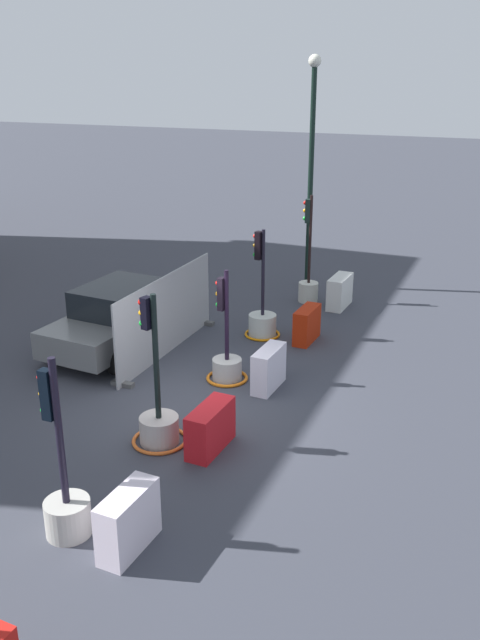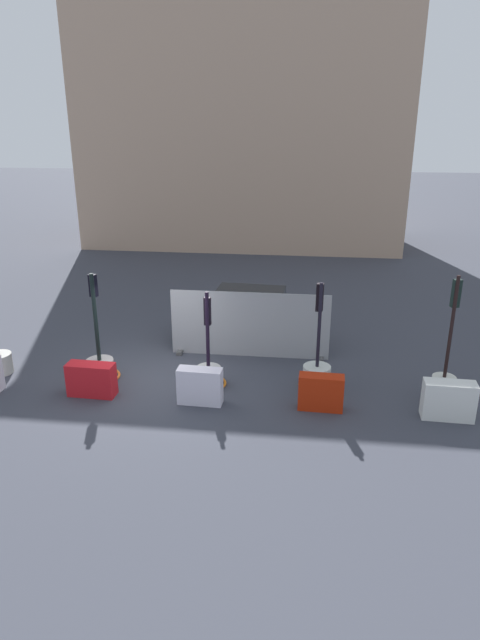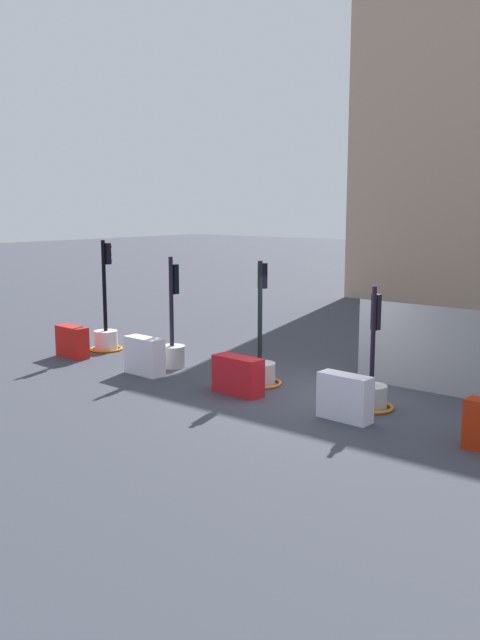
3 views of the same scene
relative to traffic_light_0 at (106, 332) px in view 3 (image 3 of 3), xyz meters
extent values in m
plane|color=#373A44|center=(7.08, -0.11, -0.51)|extent=(120.00, 120.00, 0.00)
cylinder|color=silver|center=(0.00, -0.01, -0.23)|extent=(0.65, 0.65, 0.55)
cylinder|color=black|center=(0.00, -0.01, 1.30)|extent=(0.11, 0.11, 2.52)
cube|color=black|center=(0.02, 0.11, 2.19)|extent=(0.20, 0.17, 0.58)
sphere|color=red|center=(0.04, 0.20, 2.38)|extent=(0.11, 0.11, 0.11)
sphere|color=orange|center=(0.04, 0.20, 2.19)|extent=(0.11, 0.11, 0.11)
sphere|color=green|center=(0.04, 0.20, 1.99)|extent=(0.11, 0.11, 0.11)
torus|color=orange|center=(0.00, -0.01, -0.47)|extent=(0.91, 0.91, 0.07)
cylinder|color=#ABA9A2|center=(2.86, -0.24, -0.24)|extent=(0.66, 0.66, 0.54)
cylinder|color=black|center=(2.86, -0.24, 1.14)|extent=(0.11, 0.11, 2.23)
cube|color=black|center=(2.86, -0.11, 1.69)|extent=(0.14, 0.16, 0.74)
sphere|color=red|center=(2.86, -0.02, 1.94)|extent=(0.09, 0.09, 0.09)
sphere|color=orange|center=(2.86, -0.02, 1.69)|extent=(0.09, 0.09, 0.09)
sphere|color=green|center=(2.86, -0.02, 1.45)|extent=(0.09, 0.09, 0.09)
cylinder|color=#BBB2AD|center=(5.61, -0.19, -0.26)|extent=(0.71, 0.71, 0.50)
cylinder|color=black|center=(5.61, -0.19, 1.14)|extent=(0.10, 0.10, 2.30)
cube|color=black|center=(5.58, -0.07, 1.95)|extent=(0.20, 0.18, 0.56)
sphere|color=red|center=(5.56, 0.01, 2.14)|extent=(0.11, 0.11, 0.11)
sphere|color=orange|center=(5.56, 0.01, 1.95)|extent=(0.11, 0.11, 0.11)
sphere|color=green|center=(5.56, 0.01, 1.76)|extent=(0.11, 0.11, 0.11)
torus|color=orange|center=(5.61, -0.19, -0.47)|extent=(1.00, 1.00, 0.07)
cylinder|color=#B4B1AE|center=(8.47, -0.25, -0.27)|extent=(0.63, 0.63, 0.48)
cylinder|color=black|center=(8.47, -0.25, 0.96)|extent=(0.09, 0.09, 1.98)
cube|color=black|center=(8.46, -0.14, 1.43)|extent=(0.17, 0.14, 0.71)
sphere|color=red|center=(8.45, -0.06, 1.66)|extent=(0.10, 0.10, 0.10)
sphere|color=orange|center=(8.45, -0.06, 1.43)|extent=(0.10, 0.10, 0.10)
sphere|color=green|center=(8.45, -0.06, 1.19)|extent=(0.10, 0.10, 0.10)
torus|color=orange|center=(8.47, -0.25, -0.47)|extent=(0.90, 0.90, 0.07)
cube|color=red|center=(0.02, -1.17, -0.09)|extent=(1.03, 0.42, 0.83)
cube|color=silver|center=(2.92, -1.23, -0.06)|extent=(1.07, 0.44, 0.90)
cube|color=red|center=(5.76, -1.14, -0.10)|extent=(1.17, 0.47, 0.82)
cube|color=silver|center=(8.44, -1.22, -0.07)|extent=(1.06, 0.41, 0.88)
cube|color=slate|center=(9.05, 2.83, 0.11)|extent=(4.04, 2.00, 0.63)
cube|color=black|center=(9.18, 2.82, 0.74)|extent=(2.10, 1.67, 0.62)
cylinder|color=black|center=(7.77, 1.97, -0.20)|extent=(0.63, 0.32, 0.61)
cylinder|color=black|center=(7.89, 3.84, -0.20)|extent=(0.63, 0.32, 0.61)
cube|color=#9A9BA0|center=(9.31, 1.65, 0.44)|extent=(4.44, 0.04, 1.89)
cube|color=#4C4C4C|center=(7.31, 1.65, -0.46)|extent=(0.16, 0.50, 0.10)
camera|label=1|loc=(-3.65, -5.68, 5.80)|focal=38.02mm
camera|label=2|loc=(10.79, -12.57, 5.85)|focal=30.85mm
camera|label=3|loc=(14.81, -11.98, 3.48)|focal=38.20mm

